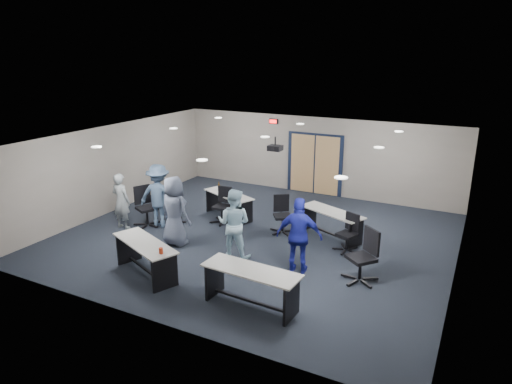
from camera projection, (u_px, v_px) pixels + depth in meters
The scene contains 25 objects.
floor at pixel (256, 237), 12.44m from camera, with size 10.00×10.00×0.00m, color black.
back_wall at pixel (315, 156), 15.86m from camera, with size 10.00×0.04×2.70m, color gray.
front_wall at pixel (143, 254), 8.22m from camera, with size 10.00×0.04×2.70m, color gray.
left_wall at pixel (114, 168), 14.22m from camera, with size 0.04×9.00×2.70m, color gray.
right_wall at pixel (462, 220), 9.86m from camera, with size 0.04×9.00×2.70m, color gray.
ceiling at pixel (256, 139), 11.64m from camera, with size 10.00×9.00×0.04m, color white.
double_door at pixel (315, 164), 15.92m from camera, with size 2.00×0.07×2.20m.
exit_sign at pixel (273, 121), 16.19m from camera, with size 0.32×0.07×0.18m.
ceiling_projector at pixel (275, 148), 12.02m from camera, with size 0.35×0.32×0.37m.
ceiling_can_lights at pixel (261, 138), 11.86m from camera, with size 6.24×5.74×0.02m, color white, non-canonical shape.
table_front_left at pixel (145, 253), 10.18m from camera, with size 2.04×1.34×0.92m.
table_front_right at pixel (251, 281), 8.90m from camera, with size 2.02×0.77×0.80m.
table_back_left at pixel (228, 201), 13.79m from camera, with size 1.89×1.28×1.00m.
table_back_right at pixel (331, 220), 12.26m from camera, with size 1.94×1.28×0.75m.
chair_back_a at pixel (173, 206), 13.30m from camera, with size 0.65×0.65×1.03m, color black, non-canonical shape.
chair_back_b at pixel (222, 206), 13.30m from camera, with size 0.67×0.67×1.06m, color black, non-canonical shape.
chair_back_c at pixel (283, 215), 12.57m from camera, with size 0.66×0.66×1.05m, color black, non-canonical shape.
chair_back_d at pixel (347, 233), 11.42m from camera, with size 0.61×0.61×0.97m, color black, non-canonical shape.
chair_loose_left at pixel (147, 207), 13.05m from camera, with size 0.73×0.73×1.16m, color black, non-canonical shape.
chair_loose_right at pixel (361, 256), 9.88m from camera, with size 0.75×0.75×1.20m, color black, non-canonical shape.
person_gray at pixel (121, 201), 12.83m from camera, with size 0.59×0.39×1.61m, color #97A0A4.
person_plaid at pixel (175, 211), 11.71m from camera, with size 0.89×0.58×1.83m, color slate.
person_lightblue at pixel (234, 223), 11.00m from camera, with size 0.84×0.66×1.73m, color #B9E2F5.
person_navy at pixel (299, 236), 10.21m from camera, with size 1.04×0.43×1.78m, color navy.
person_back at pixel (159, 196), 12.93m from camera, with size 1.18×0.68×1.83m, color #425A78.
Camera 1 is at (5.25, -10.25, 4.86)m, focal length 32.00 mm.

